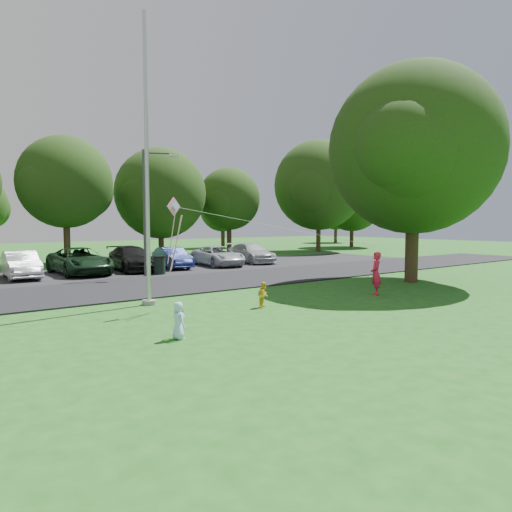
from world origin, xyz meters
TOP-DOWN VIEW (x-y plane):
  - ground at (0.00, 0.00)m, footprint 120.00×120.00m
  - park_road at (0.00, 9.00)m, footprint 60.00×6.00m
  - parking_strip at (0.00, 15.50)m, footprint 42.00×7.00m
  - flagpole at (-3.50, 5.00)m, footprint 0.50×0.50m
  - street_lamp at (-0.12, 12.46)m, footprint 1.76×0.91m
  - trash_can at (0.64, 13.00)m, footprint 0.67×0.67m
  - big_tree at (9.05, 2.98)m, footprint 8.81×8.04m
  - tree_row at (1.59, 24.23)m, footprint 64.35×11.94m
  - horizon_trees at (4.06, 33.88)m, footprint 77.46×7.20m
  - parked_cars at (0.20, 15.61)m, footprint 20.25×5.40m
  - woman at (4.54, 1.53)m, footprint 0.74×0.73m
  - child_yellow at (-0.58, 2.18)m, footprint 0.53×0.50m
  - child_blue at (-4.88, 0.12)m, footprint 0.30×0.46m
  - kite at (-3.06, 3.38)m, footprint 8.11×2.18m

SIDE VIEW (x-z plane):
  - ground at x=0.00m, z-range 0.00..0.00m
  - park_road at x=0.00m, z-range 0.00..0.06m
  - parking_strip at x=0.00m, z-range 0.00..0.06m
  - child_yellow at x=-0.58m, z-range 0.00..0.87m
  - child_blue at x=-4.88m, z-range 0.00..0.93m
  - trash_can at x=0.64m, z-range 0.00..1.06m
  - parked_cars at x=0.20m, z-range 0.02..1.47m
  - woman at x=4.54m, z-range 0.00..1.72m
  - kite at x=-3.06m, z-range 1.63..4.25m
  - street_lamp at x=-0.12m, z-range 0.67..7.30m
  - flagpole at x=-3.50m, z-range -0.83..9.17m
  - horizon_trees at x=4.06m, z-range 0.79..7.81m
  - tree_row at x=1.59m, z-range 0.27..11.15m
  - big_tree at x=9.05m, z-range 0.99..11.36m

